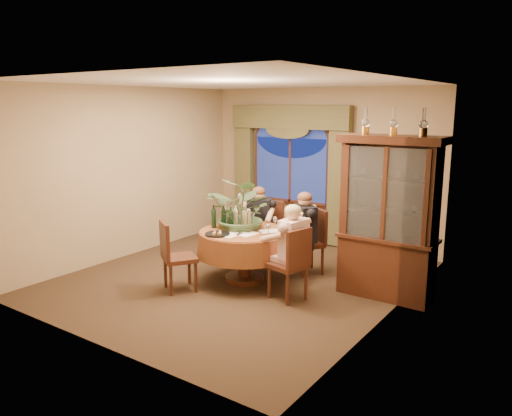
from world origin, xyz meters
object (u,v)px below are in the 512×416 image
Objects in this scene: china_cabinet at (388,218)px; stoneware_vase at (247,219)px; chair_front_left at (180,256)px; oil_lamp_center at (394,121)px; person_pink at (293,251)px; chair_back_right at (307,242)px; person_scarf at (305,234)px; wine_bottle_1 at (231,218)px; wine_bottle_4 at (236,217)px; wine_bottle_5 at (224,217)px; person_back at (259,225)px; dining_table at (245,256)px; wine_bottle_2 at (224,214)px; oil_lamp_right at (424,122)px; wine_bottle_0 at (236,214)px; olive_bowl at (246,230)px; chair_back at (267,232)px; chair_right at (288,263)px; wine_bottle_3 at (214,216)px; oil_lamp_left at (366,121)px; centerpiece_plant at (243,185)px.

china_cabinet reaches higher than stoneware_vase.
chair_front_left is (-2.39, -1.38, -0.58)m from china_cabinet.
oil_lamp_center is 0.27× the size of person_pink.
chair_back_right is 0.76× the size of person_scarf.
wine_bottle_4 is (-0.00, 0.12, 0.00)m from wine_bottle_1.
wine_bottle_5 is (-0.91, -0.86, 0.44)m from chair_back_right.
person_back is at bearing 34.21° from chair_back_right.
wine_bottle_2 reaches higher than dining_table.
oil_lamp_center is 0.37m from oil_lamp_right.
wine_bottle_0 is 1.00× the size of wine_bottle_5.
stoneware_vase is 0.83× the size of wine_bottle_0.
wine_bottle_4 is (-2.08, -0.52, -1.38)m from oil_lamp_center.
wine_bottle_5 is at bearing -164.50° from china_cabinet.
oil_lamp_right is 1.03× the size of wine_bottle_4.
wine_bottle_4 reaches higher than chair_front_left.
olive_bowl is at bearing 1.87° from wine_bottle_5.
chair_back_right is 1.94m from chair_front_left.
china_cabinet is at bearing -156.19° from chair_back_right.
oil_lamp_center is 1.03× the size of wine_bottle_1.
person_back is 0.67m from wine_bottle_0.
person_pink is 1.02m from stoneware_vase.
person_back is 3.78× the size of wine_bottle_0.
chair_back_right and chair_front_left have the same top height.
wine_bottle_0 is (-0.36, 0.24, 0.14)m from olive_bowl.
wine_bottle_1 is (0.05, -1.02, 0.44)m from chair_back.
chair_front_left is 1.00m from olive_bowl.
person_pink is (0.03, 0.09, 0.14)m from chair_right.
chair_right is 2.91× the size of wine_bottle_4.
wine_bottle_2 reaches higher than chair_back.
wine_bottle_3 is (-1.36, 0.02, 0.29)m from person_pink.
dining_table is 0.58m from wine_bottle_1.
oil_lamp_center reaches higher than chair_front_left.
wine_bottle_2 and wine_bottle_3 have the same top height.
oil_lamp_left reaches higher than centerpiece_plant.
person_back is at bearing 32.44° from person_scarf.
person_back is at bearing 62.61° from chair_right.
wine_bottle_3 is at bearing -167.71° from dining_table.
olive_bowl is 0.46m from wine_bottle_0.
wine_bottle_4 is (-0.80, -0.64, 0.28)m from person_scarf.
person_pink is at bearing -7.33° from olive_bowl.
dining_table is 4.03× the size of oil_lamp_left.
person_scarf reaches higher than wine_bottle_3.
chair_right is (-1.02, -0.80, -0.58)m from china_cabinet.
chair_front_left is at bearing -109.83° from wine_bottle_4.
dining_table is 1.43× the size of chair_right.
wine_bottle_2 reaches higher than chair_front_left.
olive_bowl is at bearing -33.54° from wine_bottle_0.
wine_bottle_0 is at bearing 144.77° from dining_table.
china_cabinet is 2.06m from centerpiece_plant.
chair_back is 2.91× the size of wine_bottle_4.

